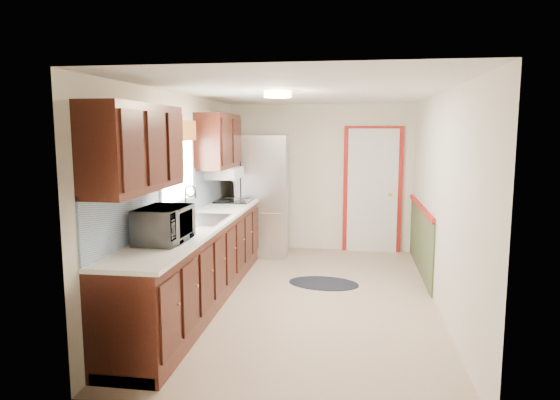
% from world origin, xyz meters
% --- Properties ---
extents(room_shell, '(3.20, 5.20, 2.52)m').
position_xyz_m(room_shell, '(0.00, 0.00, 1.20)').
color(room_shell, tan).
rests_on(room_shell, ground).
extents(kitchen_run, '(0.63, 4.00, 2.20)m').
position_xyz_m(kitchen_run, '(-1.24, -0.29, 0.81)').
color(kitchen_run, '#33120B').
rests_on(kitchen_run, ground).
extents(back_wall_trim, '(1.12, 2.30, 2.08)m').
position_xyz_m(back_wall_trim, '(0.99, 2.21, 0.89)').
color(back_wall_trim, maroon).
rests_on(back_wall_trim, ground).
extents(ceiling_fixture, '(0.30, 0.30, 0.06)m').
position_xyz_m(ceiling_fixture, '(-0.30, -0.20, 2.36)').
color(ceiling_fixture, '#FFD88C').
rests_on(ceiling_fixture, room_shell).
extents(microwave, '(0.34, 0.60, 0.40)m').
position_xyz_m(microwave, '(-1.20, -1.33, 1.14)').
color(microwave, white).
rests_on(microwave, kitchen_run).
extents(refrigerator, '(0.84, 0.82, 1.90)m').
position_xyz_m(refrigerator, '(-0.88, 2.05, 0.95)').
color(refrigerator, '#B7B7BC').
rests_on(refrigerator, ground).
extents(rug, '(0.98, 0.70, 0.01)m').
position_xyz_m(rug, '(0.18, 0.58, 0.01)').
color(rug, black).
rests_on(rug, ground).
extents(cooktop, '(0.50, 0.60, 0.02)m').
position_xyz_m(cooktop, '(-1.19, 1.40, 0.95)').
color(cooktop, black).
rests_on(cooktop, kitchen_run).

